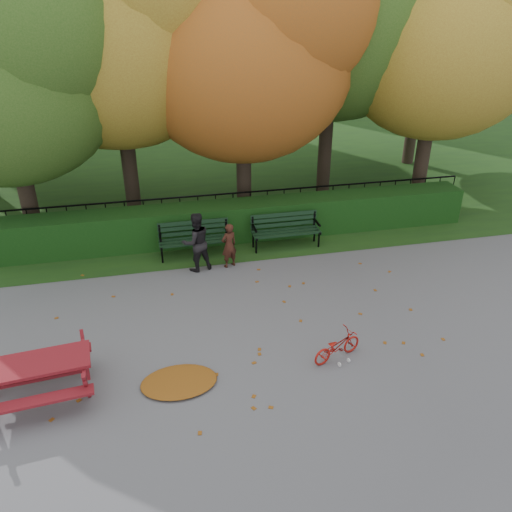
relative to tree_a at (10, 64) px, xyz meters
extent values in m
plane|color=slate|center=(5.19, -5.58, -4.52)|extent=(90.00, 90.00, 0.00)
plane|color=#1A3715|center=(5.19, 8.42, -4.52)|extent=(90.00, 90.00, 0.00)
cube|color=black|center=(5.19, -1.08, -4.02)|extent=(13.00, 0.90, 1.00)
cube|color=black|center=(5.19, -0.28, -4.44)|extent=(14.00, 0.04, 0.04)
cube|color=black|center=(5.19, -0.28, -3.52)|extent=(14.00, 0.04, 0.04)
cylinder|color=black|center=(2.19, -0.28, -4.02)|extent=(0.03, 0.03, 1.00)
cylinder|color=black|center=(5.19, -0.28, -4.02)|extent=(0.03, 0.03, 1.00)
cylinder|color=black|center=(8.19, -0.28, -4.02)|extent=(0.03, 0.03, 1.00)
cylinder|color=black|center=(11.69, -0.28, -4.02)|extent=(0.03, 0.03, 1.00)
cylinder|color=black|center=(-0.31, 0.22, -3.21)|extent=(0.44, 0.44, 2.62)
ellipsoid|color=#2B5318|center=(-0.31, 0.22, -0.40)|extent=(5.60, 5.60, 5.04)
sphere|color=#2B5318|center=(0.67, -0.48, 0.86)|extent=(4.20, 4.20, 4.20)
cylinder|color=black|center=(2.39, 1.42, -2.95)|extent=(0.44, 0.44, 3.15)
ellipsoid|color=#97671C|center=(2.39, 1.42, 0.43)|extent=(6.40, 6.40, 5.76)
cylinder|color=black|center=(5.69, 0.62, -3.12)|extent=(0.44, 0.44, 2.80)
ellipsoid|color=#975520|center=(5.69, 0.62, -0.12)|extent=(6.00, 6.00, 5.40)
sphere|color=#975520|center=(6.74, -0.13, 1.23)|extent=(4.50, 4.50, 4.50)
cylinder|color=black|center=(8.69, 1.92, -2.77)|extent=(0.44, 0.44, 3.50)
ellipsoid|color=#2B5318|center=(8.69, 1.92, 0.98)|extent=(6.80, 6.80, 6.12)
cylinder|color=black|center=(11.39, 0.42, -3.03)|extent=(0.44, 0.44, 2.97)
ellipsoid|color=#97671C|center=(11.39, 0.42, 0.15)|extent=(5.80, 5.80, 5.22)
cylinder|color=black|center=(13.19, 4.42, -2.95)|extent=(0.44, 0.44, 3.15)
ellipsoid|color=#2B5318|center=(13.19, 4.42, 0.43)|extent=(6.00, 6.00, 5.40)
cube|color=black|center=(3.89, -2.16, -4.08)|extent=(1.80, 0.12, 0.04)
cube|color=black|center=(3.89, -1.98, -4.08)|extent=(1.80, 0.12, 0.04)
cube|color=black|center=(3.89, -1.80, -4.08)|extent=(1.80, 0.12, 0.04)
cube|color=black|center=(3.89, -1.71, -3.97)|extent=(1.80, 0.05, 0.10)
cube|color=black|center=(3.89, -1.71, -3.82)|extent=(1.80, 0.05, 0.10)
cube|color=black|center=(3.89, -1.71, -3.69)|extent=(1.80, 0.05, 0.10)
cube|color=black|center=(3.04, -1.98, -4.10)|extent=(0.05, 0.55, 0.06)
cube|color=black|center=(3.04, -1.71, -3.88)|extent=(0.05, 0.05, 0.41)
cylinder|color=black|center=(3.04, -2.16, -4.30)|extent=(0.05, 0.05, 0.44)
cylinder|color=black|center=(3.04, -1.80, -4.30)|extent=(0.05, 0.05, 0.44)
cube|color=black|center=(3.04, -1.96, -3.90)|extent=(0.05, 0.45, 0.04)
cube|color=black|center=(4.74, -1.98, -4.10)|extent=(0.05, 0.55, 0.06)
cube|color=black|center=(4.74, -1.71, -3.88)|extent=(0.05, 0.05, 0.41)
cylinder|color=black|center=(4.74, -2.16, -4.30)|extent=(0.05, 0.05, 0.44)
cylinder|color=black|center=(4.74, -1.80, -4.30)|extent=(0.05, 0.05, 0.44)
cube|color=black|center=(4.74, -1.96, -3.90)|extent=(0.05, 0.45, 0.04)
cube|color=black|center=(6.29, -2.16, -4.08)|extent=(1.80, 0.12, 0.04)
cube|color=black|center=(6.29, -1.98, -4.08)|extent=(1.80, 0.12, 0.04)
cube|color=black|center=(6.29, -1.80, -4.08)|extent=(1.80, 0.12, 0.04)
cube|color=black|center=(6.29, -1.71, -3.97)|extent=(1.80, 0.05, 0.10)
cube|color=black|center=(6.29, -1.71, -3.82)|extent=(1.80, 0.05, 0.10)
cube|color=black|center=(6.29, -1.71, -3.69)|extent=(1.80, 0.05, 0.10)
cube|color=black|center=(5.44, -1.98, -4.10)|extent=(0.05, 0.55, 0.06)
cube|color=black|center=(5.44, -1.71, -3.88)|extent=(0.05, 0.05, 0.41)
cylinder|color=black|center=(5.44, -2.16, -4.30)|extent=(0.05, 0.05, 0.44)
cylinder|color=black|center=(5.44, -1.80, -4.30)|extent=(0.05, 0.05, 0.44)
cube|color=black|center=(5.44, -1.96, -3.90)|extent=(0.05, 0.45, 0.04)
cube|color=black|center=(7.14, -1.98, -4.10)|extent=(0.05, 0.55, 0.06)
cube|color=black|center=(7.14, -1.71, -3.88)|extent=(0.05, 0.05, 0.41)
cylinder|color=black|center=(7.14, -2.16, -4.30)|extent=(0.05, 0.05, 0.44)
cylinder|color=black|center=(7.14, -1.80, -4.30)|extent=(0.05, 0.05, 0.44)
cube|color=black|center=(7.14, -1.96, -3.90)|extent=(0.05, 0.45, 0.04)
cube|color=maroon|center=(0.83, -6.51, -3.83)|extent=(1.75, 0.87, 0.06)
cube|color=maroon|center=(0.89, -7.07, -4.11)|extent=(1.70, 0.41, 0.05)
cube|color=maroon|center=(0.77, -5.96, -4.11)|extent=(1.70, 0.41, 0.05)
cube|color=maroon|center=(1.60, -6.86, -4.15)|extent=(0.11, 0.49, 0.82)
cube|color=maroon|center=(1.51, -6.02, -4.15)|extent=(0.11, 0.49, 0.82)
cube|color=maroon|center=(1.56, -6.44, -3.90)|extent=(0.19, 1.27, 0.06)
cube|color=maroon|center=(0.83, -6.51, -4.15)|extent=(1.50, 0.21, 0.06)
ellipsoid|color=brown|center=(3.06, -6.69, -4.47)|extent=(1.33, 0.94, 0.09)
imported|color=#3A1B12|center=(4.64, -2.69, -3.95)|extent=(0.49, 0.41, 1.13)
imported|color=black|center=(3.85, -2.68, -3.79)|extent=(0.84, 0.73, 1.47)
imported|color=#A8160F|center=(5.94, -6.63, -4.25)|extent=(1.10, 0.69, 0.54)
camera|label=1|loc=(2.90, -13.42, 1.35)|focal=35.00mm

